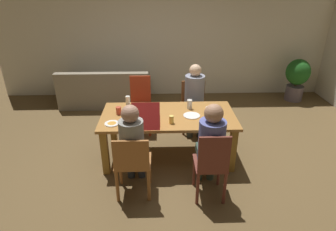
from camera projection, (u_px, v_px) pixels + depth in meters
ground_plane at (168, 156)px, 4.49m from camera, size 20.00×20.00×0.00m
back_wall at (164, 33)px, 6.35m from camera, size 7.49×0.12×2.84m
dining_table at (168, 121)px, 4.22m from camera, size 1.96×0.96×0.72m
chair_0 at (132, 164)px, 3.46m from camera, size 0.44×0.39×0.88m
person_0 at (132, 142)px, 3.49m from camera, size 0.30×0.51×1.23m
chair_1 at (211, 164)px, 3.40m from camera, size 0.39×0.41×0.96m
person_1 at (211, 142)px, 3.43m from camera, size 0.32×0.52×1.26m
chair_2 at (193, 103)px, 5.14m from camera, size 0.45×0.43×0.87m
person_2 at (195, 93)px, 4.92m from camera, size 0.34×0.49×1.23m
chair_3 at (141, 103)px, 5.09m from camera, size 0.38×0.43×0.98m
pizza_box_0 at (147, 119)px, 3.92m from camera, size 0.37×0.50×0.36m
plate_0 at (192, 116)px, 4.14m from camera, size 0.24×0.24×0.01m
plate_1 at (213, 109)px, 4.35m from camera, size 0.23×0.23×0.03m
plate_2 at (141, 107)px, 4.42m from camera, size 0.24×0.24×0.03m
plate_3 at (112, 123)px, 3.91m from camera, size 0.20×0.20×0.03m
drinking_glass_0 at (119, 111)px, 4.17m from camera, size 0.08×0.08×0.11m
drinking_glass_1 at (171, 120)px, 3.91m from camera, size 0.06×0.06×0.11m
drinking_glass_2 at (128, 100)px, 4.49m from camera, size 0.07×0.07×0.14m
drinking_glass_3 at (190, 104)px, 4.34m from camera, size 0.08×0.08×0.14m
couch at (106, 92)px, 6.24m from camera, size 1.90×0.82×0.80m
potted_plant at (297, 77)px, 6.34m from camera, size 0.52×0.52×0.94m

